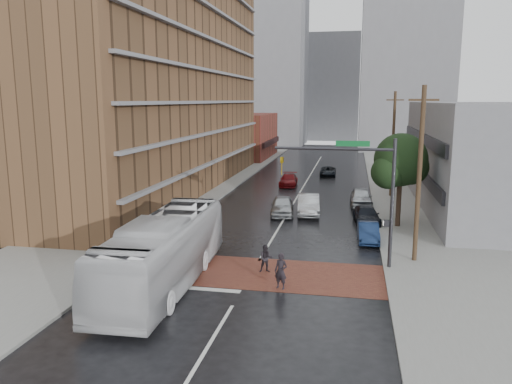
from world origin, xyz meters
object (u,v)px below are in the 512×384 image
(pedestrian_b, at_px, (266,259))
(car_parked_mid, at_px, (367,215))
(transit_bus, at_px, (165,251))
(car_travel_c, at_px, (288,180))
(suv_travel, at_px, (328,171))
(car_travel_a, at_px, (282,206))
(car_parked_far, at_px, (361,197))
(car_travel_b, at_px, (308,205))
(pedestrian_a, at_px, (281,271))
(car_parked_near, at_px, (368,232))

(pedestrian_b, xyz_separation_m, car_parked_mid, (5.58, 12.22, -0.13))
(transit_bus, distance_m, car_travel_c, 30.61)
(pedestrian_b, distance_m, suv_travel, 35.87)
(car_travel_a, relative_size, car_parked_far, 0.97)
(car_travel_b, bearing_deg, car_parked_far, 39.20)
(transit_bus, relative_size, car_travel_a, 2.83)
(pedestrian_a, height_order, car_parked_near, pedestrian_a)
(car_travel_a, bearing_deg, car_parked_far, 31.22)
(pedestrian_a, height_order, car_travel_c, pedestrian_a)
(pedestrian_a, relative_size, suv_travel, 0.44)
(car_parked_near, bearing_deg, pedestrian_a, -117.28)
(car_travel_b, bearing_deg, transit_bus, -113.80)
(car_parked_mid, bearing_deg, car_travel_c, 110.86)
(car_travel_a, relative_size, car_parked_near, 1.19)
(car_travel_b, height_order, suv_travel, car_travel_b)
(pedestrian_b, height_order, car_travel_a, car_travel_a)
(car_travel_a, bearing_deg, pedestrian_a, -88.58)
(car_parked_mid, distance_m, car_parked_far, 6.38)
(car_travel_a, bearing_deg, suv_travel, 77.09)
(car_travel_a, distance_m, car_parked_near, 9.33)
(car_travel_a, xyz_separation_m, car_parked_near, (6.65, -6.54, -0.14))
(car_travel_a, relative_size, car_travel_b, 0.91)
(car_travel_a, distance_m, suv_travel, 22.26)
(transit_bus, height_order, car_parked_far, transit_bus)
(car_parked_near, xyz_separation_m, car_parked_far, (-0.34, 11.40, 0.17))
(suv_travel, distance_m, car_parked_near, 28.95)
(transit_bus, xyz_separation_m, suv_travel, (6.09, 38.71, -1.20))
(pedestrian_a, height_order, car_parked_far, pedestrian_a)
(car_travel_a, height_order, car_travel_c, car_travel_a)
(car_parked_far, bearing_deg, car_parked_near, -90.21)
(car_parked_near, height_order, car_parked_far, car_parked_far)
(pedestrian_b, bearing_deg, car_travel_b, 72.34)
(pedestrian_a, relative_size, pedestrian_b, 1.20)
(pedestrian_a, xyz_separation_m, car_parked_mid, (4.45, 14.47, -0.28))
(pedestrian_b, distance_m, car_travel_c, 27.73)
(transit_bus, bearing_deg, car_travel_c, 83.84)
(pedestrian_a, xyz_separation_m, car_parked_far, (4.10, 20.84, -0.12))
(car_parked_far, bearing_deg, car_travel_b, -137.05)
(car_parked_mid, bearing_deg, car_parked_far, 86.68)
(pedestrian_a, bearing_deg, car_travel_a, 116.79)
(pedestrian_b, bearing_deg, pedestrian_a, -77.01)
(transit_bus, xyz_separation_m, car_travel_b, (5.63, 17.23, -0.95))
(transit_bus, distance_m, car_parked_far, 23.65)
(transit_bus, height_order, car_travel_c, transit_bus)
(car_parked_near, distance_m, car_parked_far, 11.41)
(car_parked_near, bearing_deg, suv_travel, 96.15)
(car_travel_b, height_order, car_travel_c, car_travel_b)
(pedestrian_a, bearing_deg, car_parked_mid, 91.87)
(car_parked_near, bearing_deg, car_parked_mid, 87.94)
(pedestrian_a, xyz_separation_m, car_travel_a, (-2.20, 15.98, -0.15))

